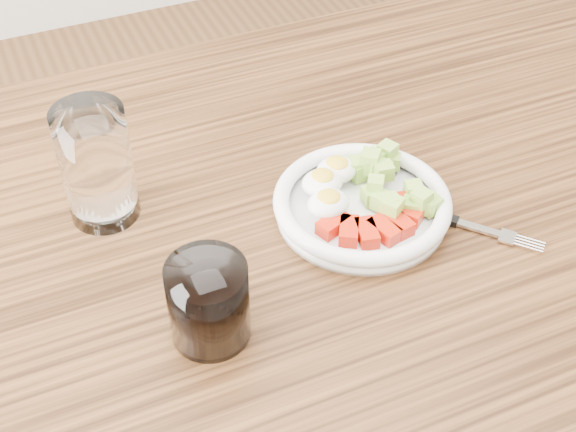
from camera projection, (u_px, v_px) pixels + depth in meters
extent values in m
cube|color=brown|center=(521.00, 180.00, 1.61)|extent=(0.07, 0.07, 0.73)
cube|color=brown|center=(299.00, 251.00, 0.92)|extent=(1.50, 0.90, 0.04)
cylinder|color=white|center=(361.00, 211.00, 0.93)|extent=(0.20, 0.20, 0.01)
torus|color=white|center=(362.00, 201.00, 0.92)|extent=(0.21, 0.21, 0.02)
cube|color=red|center=(333.00, 225.00, 0.89)|extent=(0.04, 0.03, 0.02)
cube|color=red|center=(349.00, 231.00, 0.88)|extent=(0.04, 0.04, 0.02)
cube|color=red|center=(367.00, 233.00, 0.88)|extent=(0.03, 0.04, 0.02)
cube|color=red|center=(384.00, 230.00, 0.88)|extent=(0.03, 0.04, 0.02)
cube|color=red|center=(398.00, 223.00, 0.89)|extent=(0.03, 0.04, 0.02)
cube|color=red|center=(406.00, 213.00, 0.91)|extent=(0.04, 0.04, 0.02)
cube|color=red|center=(407.00, 202.00, 0.92)|extent=(0.04, 0.03, 0.02)
ellipsoid|color=white|center=(322.00, 183.00, 0.93)|extent=(0.05, 0.04, 0.03)
ellipsoid|color=yellow|center=(323.00, 175.00, 0.92)|extent=(0.03, 0.03, 0.01)
ellipsoid|color=white|center=(337.00, 170.00, 0.95)|extent=(0.05, 0.04, 0.03)
ellipsoid|color=yellow|center=(337.00, 163.00, 0.94)|extent=(0.03, 0.03, 0.01)
ellipsoid|color=white|center=(328.00, 204.00, 0.90)|extent=(0.05, 0.04, 0.03)
ellipsoid|color=yellow|center=(329.00, 197.00, 0.89)|extent=(0.03, 0.03, 0.01)
cube|color=#9EC44B|center=(392.00, 207.00, 0.89)|extent=(0.03, 0.03, 0.02)
cube|color=#9EC44B|center=(357.00, 167.00, 0.95)|extent=(0.02, 0.02, 0.02)
cube|color=#9EC44B|center=(384.00, 171.00, 0.94)|extent=(0.02, 0.02, 0.02)
cube|color=#9EC44B|center=(382.00, 201.00, 0.91)|extent=(0.03, 0.03, 0.02)
cube|color=#9EC44B|center=(381.00, 167.00, 0.95)|extent=(0.02, 0.02, 0.02)
cube|color=#9EC44B|center=(372.00, 164.00, 0.96)|extent=(0.03, 0.03, 0.02)
cube|color=#9EC44B|center=(426.00, 205.00, 0.90)|extent=(0.02, 0.02, 0.02)
cube|color=#9EC44B|center=(371.00, 195.00, 0.92)|extent=(0.02, 0.02, 0.02)
cube|color=#9EC44B|center=(373.00, 164.00, 0.95)|extent=(0.03, 0.03, 0.02)
cube|color=#9EC44B|center=(391.00, 202.00, 0.90)|extent=(0.02, 0.02, 0.02)
cube|color=#9EC44B|center=(387.00, 151.00, 0.96)|extent=(0.03, 0.03, 0.02)
cube|color=#9EC44B|center=(413.00, 190.00, 0.92)|extent=(0.02, 0.02, 0.02)
cube|color=#9EC44B|center=(421.00, 199.00, 0.90)|extent=(0.02, 0.02, 0.02)
cube|color=#9EC44B|center=(359.00, 170.00, 0.96)|extent=(0.02, 0.02, 0.02)
cube|color=#9EC44B|center=(373.00, 160.00, 0.96)|extent=(0.03, 0.03, 0.02)
cube|color=#9EC44B|center=(370.00, 166.00, 0.95)|extent=(0.02, 0.02, 0.02)
cube|color=#9EC44B|center=(430.00, 205.00, 0.91)|extent=(0.02, 0.02, 0.02)
cube|color=#9EC44B|center=(376.00, 185.00, 0.92)|extent=(0.03, 0.03, 0.02)
cube|color=#9EC44B|center=(374.00, 165.00, 0.95)|extent=(0.02, 0.02, 0.02)
cube|color=#9EC44B|center=(393.00, 161.00, 0.96)|extent=(0.02, 0.02, 0.02)
cube|color=#9EC44B|center=(370.00, 159.00, 0.94)|extent=(0.03, 0.03, 0.02)
cube|color=#9EC44B|center=(412.00, 207.00, 0.91)|extent=(0.03, 0.03, 0.02)
cube|color=black|center=(420.00, 211.00, 0.93)|extent=(0.07, 0.08, 0.01)
cube|color=silver|center=(481.00, 229.00, 0.91)|extent=(0.04, 0.05, 0.00)
cube|color=silver|center=(507.00, 237.00, 0.90)|extent=(0.03, 0.03, 0.00)
cylinder|color=silver|center=(528.00, 248.00, 0.89)|extent=(0.02, 0.03, 0.00)
cylinder|color=silver|center=(529.00, 245.00, 0.89)|extent=(0.02, 0.03, 0.00)
cylinder|color=silver|center=(530.00, 242.00, 0.89)|extent=(0.02, 0.03, 0.00)
cylinder|color=silver|center=(531.00, 239.00, 0.90)|extent=(0.02, 0.03, 0.00)
cylinder|color=white|center=(97.00, 165.00, 0.89)|extent=(0.08, 0.08, 0.14)
cylinder|color=white|center=(209.00, 302.00, 0.77)|extent=(0.08, 0.08, 0.09)
cylinder|color=black|center=(209.00, 303.00, 0.78)|extent=(0.07, 0.07, 0.08)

